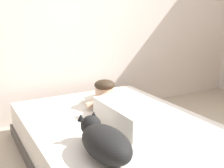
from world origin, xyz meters
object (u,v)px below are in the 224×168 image
Objects in this scene: coffee_cup at (110,103)px; cell_phone at (166,124)px; pillow at (108,96)px; bed at (119,140)px; dog at (104,141)px; person_lying at (124,107)px.

coffee_cup is 0.65m from cell_phone.
pillow is 0.19m from coffee_cup.
pillow is (0.19, 0.55, 0.23)m from bed.
cell_phone is at bearing -39.58° from bed.
bed is 15.83× the size of coffee_cup.
cell_phone is (0.68, 0.19, -0.10)m from dog.
person_lying is 7.36× the size of coffee_cup.
coffee_cup reaches higher than cell_phone.
person_lying is 6.57× the size of cell_phone.
cell_phone is (0.23, -0.30, -0.10)m from person_lying.
person_lying reaches higher than bed.
bed is at bearing 140.42° from cell_phone.
dog is (-0.56, -0.99, 0.05)m from pillow.
cell_phone reaches higher than bed.
pillow is 0.81m from cell_phone.
cell_phone is at bearing -73.00° from coffee_cup.
coffee_cup is (0.12, 0.36, 0.21)m from bed.
cell_phone is at bearing -81.37° from pillow.
dog reaches higher than pillow.
dog is 0.95m from coffee_cup.
person_lying is 0.66m from dog.
cell_phone is (0.12, -0.80, -0.05)m from pillow.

